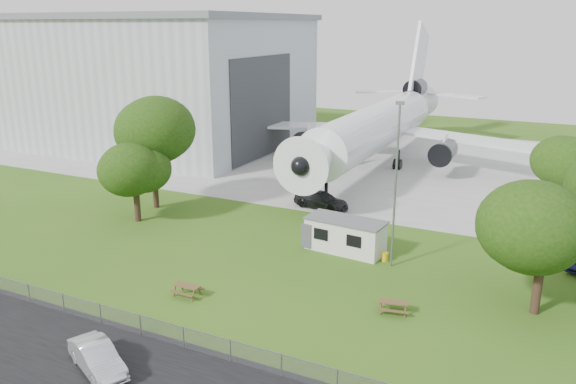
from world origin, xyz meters
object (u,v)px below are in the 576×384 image
at_px(hangar, 148,78).
at_px(car_centre_sedan, 97,358).
at_px(picnic_west, 187,296).
at_px(picnic_east, 393,312).
at_px(site_cabin, 346,235).
at_px(airliner, 379,124).

distance_m(hangar, car_centre_sedan, 61.71).
height_order(picnic_west, picnic_east, same).
distance_m(site_cabin, picnic_west, 13.56).
bearing_deg(site_cabin, picnic_west, -119.59).
relative_size(airliner, car_centre_sedan, 10.63).
bearing_deg(picnic_east, site_cabin, 115.38).
xyz_separation_m(picnic_east, car_centre_sedan, (-11.95, -12.58, 0.74)).
bearing_deg(car_centre_sedan, hangar, 61.40).
bearing_deg(airliner, hangar, 179.78).
bearing_deg(site_cabin, picnic_east, -52.76).
bearing_deg(picnic_west, site_cabin, 62.00).
bearing_deg(hangar, picnic_east, -37.19).
bearing_deg(car_centre_sedan, picnic_east, -18.53).
xyz_separation_m(hangar, car_centre_sedan, (36.27, -49.17, -8.67)).
height_order(site_cabin, picnic_west, site_cabin).
xyz_separation_m(picnic_west, car_centre_sedan, (0.82, -8.87, 0.74)).
distance_m(airliner, site_cabin, 29.34).
bearing_deg(picnic_east, car_centre_sedan, -145.38).
distance_m(hangar, picnic_west, 54.49).
bearing_deg(picnic_west, picnic_east, 17.81).
height_order(hangar, site_cabin, hangar).
relative_size(picnic_west, picnic_east, 1.00).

